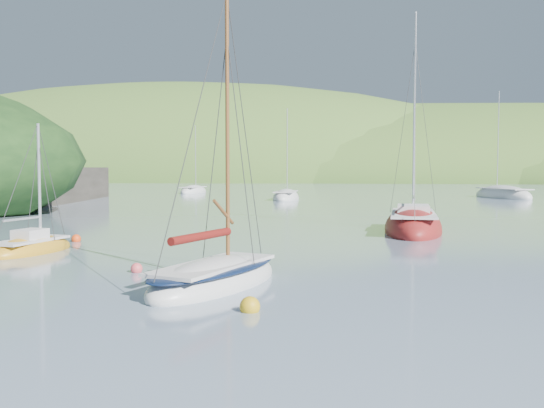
% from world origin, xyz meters
% --- Properties ---
extents(ground, '(700.00, 700.00, 0.00)m').
position_xyz_m(ground, '(0.00, 0.00, 0.00)').
color(ground, slate).
rests_on(ground, ground).
extents(shoreline_hills, '(690.00, 135.00, 56.00)m').
position_xyz_m(shoreline_hills, '(-9.66, 172.42, 0.00)').
color(shoreline_hills, '#3C6125').
rests_on(shoreline_hills, ground).
extents(daysailer_white, '(3.84, 6.43, 9.31)m').
position_xyz_m(daysailer_white, '(0.41, 0.92, 0.21)').
color(daysailer_white, silver).
rests_on(daysailer_white, ground).
extents(sloop_red, '(3.36, 8.91, 13.02)m').
position_xyz_m(sloop_red, '(6.95, 17.28, 0.24)').
color(sloop_red, maroon).
rests_on(sloop_red, ground).
extents(sailboat_yellow, '(2.34, 4.58, 5.81)m').
position_xyz_m(sailboat_yellow, '(-8.85, 6.38, 0.16)').
color(sailboat_yellow, '#BF841B').
rests_on(sailboat_yellow, ground).
extents(distant_sloop_a, '(2.84, 7.65, 10.83)m').
position_xyz_m(distant_sloop_a, '(-4.87, 48.81, 0.18)').
color(distant_sloop_a, silver).
rests_on(distant_sloop_a, ground).
extents(distant_sloop_b, '(6.90, 9.91, 13.39)m').
position_xyz_m(distant_sloop_b, '(19.07, 56.64, 0.21)').
color(distant_sloop_b, silver).
rests_on(distant_sloop_b, ground).
extents(distant_sloop_c, '(3.00, 7.25, 10.13)m').
position_xyz_m(distant_sloop_c, '(-19.96, 63.53, 0.18)').
color(distant_sloop_c, silver).
rests_on(distant_sloop_c, ground).
extents(mooring_buoys, '(20.97, 12.61, 0.50)m').
position_xyz_m(mooring_buoys, '(-0.11, 3.51, 0.12)').
color(mooring_buoys, gold).
rests_on(mooring_buoys, ground).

